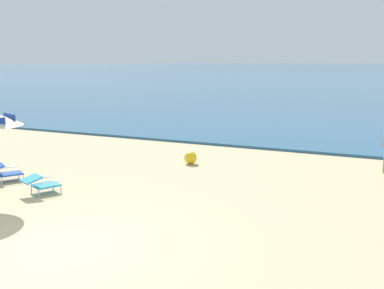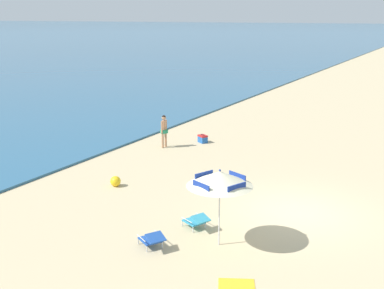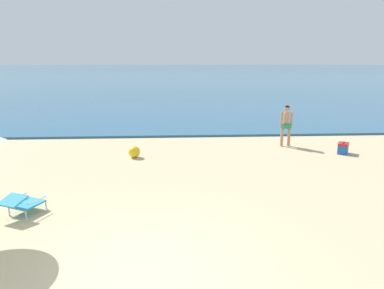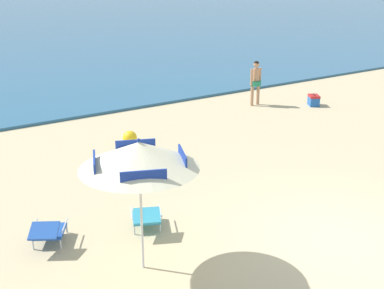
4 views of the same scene
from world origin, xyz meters
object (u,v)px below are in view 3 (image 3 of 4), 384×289
(person_standing_near_shore, at_px, (286,123))
(beach_ball, at_px, (134,152))
(cooler_box, at_px, (343,148))
(lounge_chair_beside_umbrella, at_px, (22,203))

(person_standing_near_shore, bearing_deg, beach_ball, -166.60)
(cooler_box, bearing_deg, lounge_chair_beside_umbrella, -153.74)
(lounge_chair_beside_umbrella, bearing_deg, beach_ball, 67.01)
(beach_ball, bearing_deg, lounge_chair_beside_umbrella, -112.99)
(person_standing_near_shore, distance_m, cooler_box, 2.30)
(lounge_chair_beside_umbrella, bearing_deg, person_standing_near_shore, 37.48)
(person_standing_near_shore, relative_size, beach_ball, 4.01)
(lounge_chair_beside_umbrella, height_order, cooler_box, lounge_chair_beside_umbrella)
(person_standing_near_shore, xyz_separation_m, beach_ball, (-5.88, -1.40, -0.75))
(cooler_box, bearing_deg, beach_ball, -179.02)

